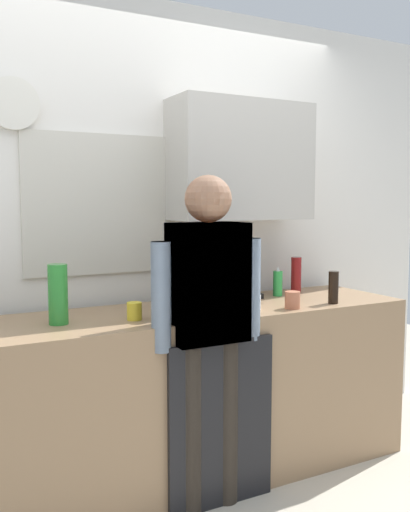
{
  "coord_description": "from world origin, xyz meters",
  "views": [
    {
      "loc": [
        -1.2,
        -2.25,
        1.48
      ],
      "look_at": [
        0.12,
        0.25,
        1.2
      ],
      "focal_mm": 38.58,
      "sensor_mm": 36.0,
      "label": 1
    }
  ],
  "objects_px": {
    "cup_terracotta_mug": "(292,300)",
    "dish_soap": "(278,283)",
    "bottle_dark_sauce": "(333,287)",
    "coffee_maker": "(238,272)",
    "person_at_sink": "(208,314)",
    "mixing_bowl": "(240,302)",
    "bottle_red_vinegar": "(296,275)",
    "bottle_green_wine": "(185,285)",
    "cup_yellow_cup": "(134,311)",
    "bottle_clear_soda": "(58,294)",
    "person_guest": "(208,314)"
  },
  "relations": [
    {
      "from": "coffee_maker",
      "to": "bottle_green_wine",
      "type": "bearing_deg",
      "value": -147.34
    },
    {
      "from": "bottle_dark_sauce",
      "to": "mixing_bowl",
      "type": "bearing_deg",
      "value": 171.63
    },
    {
      "from": "bottle_clear_soda",
      "to": "cup_terracotta_mug",
      "type": "bearing_deg",
      "value": -9.83
    },
    {
      "from": "bottle_dark_sauce",
      "to": "bottle_red_vinegar",
      "type": "xyz_separation_m",
      "value": [
        0.05,
        0.4,
        0.02
      ]
    },
    {
      "from": "cup_yellow_cup",
      "to": "person_guest",
      "type": "relative_size",
      "value": 0.05
    },
    {
      "from": "person_guest",
      "to": "dish_soap",
      "type": "bearing_deg",
      "value": -146.52
    },
    {
      "from": "person_guest",
      "to": "person_at_sink",
      "type": "bearing_deg",
      "value": -0.0
    },
    {
      "from": "coffee_maker",
      "to": "bottle_clear_soda",
      "type": "relative_size",
      "value": 1.18
    },
    {
      "from": "bottle_green_wine",
      "to": "bottle_red_vinegar",
      "type": "relative_size",
      "value": 1.36
    },
    {
      "from": "person_at_sink",
      "to": "bottle_green_wine",
      "type": "bearing_deg",
      "value": 89.47
    },
    {
      "from": "cup_terracotta_mug",
      "to": "cup_yellow_cup",
      "type": "bearing_deg",
      "value": 171.29
    },
    {
      "from": "coffee_maker",
      "to": "dish_soap",
      "type": "height_order",
      "value": "coffee_maker"
    },
    {
      "from": "coffee_maker",
      "to": "bottle_clear_soda",
      "type": "bearing_deg",
      "value": -167.97
    },
    {
      "from": "cup_terracotta_mug",
      "to": "person_at_sink",
      "type": "relative_size",
      "value": 0.06
    },
    {
      "from": "bottle_clear_soda",
      "to": "bottle_green_wine",
      "type": "xyz_separation_m",
      "value": [
        0.61,
        -0.09,
        0.01
      ]
    },
    {
      "from": "bottle_dark_sauce",
      "to": "bottle_clear_soda",
      "type": "bearing_deg",
      "value": 172.67
    },
    {
      "from": "bottle_dark_sauce",
      "to": "person_at_sink",
      "type": "relative_size",
      "value": 0.11
    },
    {
      "from": "bottle_red_vinegar",
      "to": "dish_soap",
      "type": "height_order",
      "value": "bottle_red_vinegar"
    },
    {
      "from": "cup_terracotta_mug",
      "to": "bottle_green_wine",
      "type": "bearing_deg",
      "value": 168.55
    },
    {
      "from": "bottle_red_vinegar",
      "to": "dish_soap",
      "type": "bearing_deg",
      "value": -162.39
    },
    {
      "from": "coffee_maker",
      "to": "cup_terracotta_mug",
      "type": "distance_m",
      "value": 0.46
    },
    {
      "from": "bottle_clear_soda",
      "to": "person_guest",
      "type": "relative_size",
      "value": 0.17
    },
    {
      "from": "bottle_green_wine",
      "to": "cup_yellow_cup",
      "type": "relative_size",
      "value": 3.53
    },
    {
      "from": "bottle_clear_soda",
      "to": "bottle_green_wine",
      "type": "relative_size",
      "value": 0.93
    },
    {
      "from": "person_at_sink",
      "to": "person_guest",
      "type": "bearing_deg",
      "value": 0.0
    },
    {
      "from": "bottle_green_wine",
      "to": "person_at_sink",
      "type": "height_order",
      "value": "person_at_sink"
    },
    {
      "from": "mixing_bowl",
      "to": "dish_soap",
      "type": "bearing_deg",
      "value": 31.75
    },
    {
      "from": "bottle_dark_sauce",
      "to": "person_guest",
      "type": "xyz_separation_m",
      "value": [
        -0.84,
        -0.09,
        -0.05
      ]
    },
    {
      "from": "dish_soap",
      "to": "cup_terracotta_mug",
      "type": "bearing_deg",
      "value": -114.02
    },
    {
      "from": "bottle_dark_sauce",
      "to": "person_guest",
      "type": "relative_size",
      "value": 0.11
    },
    {
      "from": "coffee_maker",
      "to": "bottle_dark_sauce",
      "type": "xyz_separation_m",
      "value": [
        0.36,
        -0.43,
        -0.06
      ]
    },
    {
      "from": "bottle_green_wine",
      "to": "bottle_red_vinegar",
      "type": "xyz_separation_m",
      "value": [
        0.92,
        0.3,
        -0.04
      ]
    },
    {
      "from": "coffee_maker",
      "to": "bottle_dark_sauce",
      "type": "relative_size",
      "value": 1.83
    },
    {
      "from": "cup_yellow_cup",
      "to": "person_at_sink",
      "type": "distance_m",
      "value": 0.36
    },
    {
      "from": "bottle_clear_soda",
      "to": "cup_yellow_cup",
      "type": "xyz_separation_m",
      "value": [
        0.34,
        -0.08,
        -0.1
      ]
    },
    {
      "from": "cup_terracotta_mug",
      "to": "person_guest",
      "type": "relative_size",
      "value": 0.06
    },
    {
      "from": "cup_yellow_cup",
      "to": "person_at_sink",
      "type": "bearing_deg",
      "value": -34.9
    },
    {
      "from": "coffee_maker",
      "to": "person_at_sink",
      "type": "relative_size",
      "value": 0.21
    },
    {
      "from": "bottle_green_wine",
      "to": "person_guest",
      "type": "bearing_deg",
      "value": -81.12
    },
    {
      "from": "bottle_dark_sauce",
      "to": "dish_soap",
      "type": "xyz_separation_m",
      "value": [
        -0.13,
        0.35,
        -0.01
      ]
    },
    {
      "from": "mixing_bowl",
      "to": "bottle_clear_soda",
      "type": "bearing_deg",
      "value": 173.31
    },
    {
      "from": "cup_terracotta_mug",
      "to": "mixing_bowl",
      "type": "distance_m",
      "value": 0.28
    },
    {
      "from": "bottle_red_vinegar",
      "to": "cup_yellow_cup",
      "type": "distance_m",
      "value": 1.22
    },
    {
      "from": "bottle_clear_soda",
      "to": "mixing_bowl",
      "type": "height_order",
      "value": "bottle_clear_soda"
    },
    {
      "from": "cup_terracotta_mug",
      "to": "dish_soap",
      "type": "bearing_deg",
      "value": 65.98
    },
    {
      "from": "bottle_dark_sauce",
      "to": "dish_soap",
      "type": "height_order",
      "value": "same"
    },
    {
      "from": "bottle_dark_sauce",
      "to": "cup_yellow_cup",
      "type": "relative_size",
      "value": 2.12
    },
    {
      "from": "bottle_dark_sauce",
      "to": "bottle_clear_soda",
      "type": "height_order",
      "value": "bottle_clear_soda"
    },
    {
      "from": "bottle_dark_sauce",
      "to": "mixing_bowl",
      "type": "relative_size",
      "value": 0.82
    },
    {
      "from": "cup_yellow_cup",
      "to": "cup_terracotta_mug",
      "type": "bearing_deg",
      "value": -8.71
    }
  ]
}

